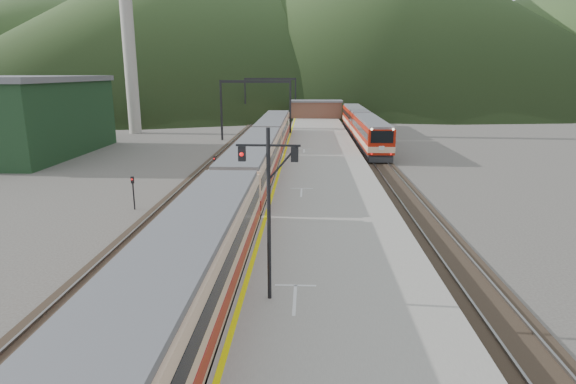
{
  "coord_description": "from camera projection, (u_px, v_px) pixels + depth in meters",
  "views": [
    {
      "loc": [
        4.23,
        -9.98,
        9.04
      ],
      "look_at": [
        3.05,
        18.12,
        2.0
      ],
      "focal_mm": 30.0,
      "sensor_mm": 36.0,
      "label": 1
    }
  ],
  "objects": [
    {
      "name": "track_main",
      "position": [
        268.0,
        159.0,
        50.79
      ],
      "size": [
        2.6,
        200.0,
        0.23
      ],
      "color": "black",
      "rests_on": "ground"
    },
    {
      "name": "track_far",
      "position": [
        221.0,
        159.0,
        50.99
      ],
      "size": [
        2.6,
        200.0,
        0.23
      ],
      "color": "black",
      "rests_on": "ground"
    },
    {
      "name": "track_second",
      "position": [
        377.0,
        160.0,
        50.32
      ],
      "size": [
        2.6,
        200.0,
        0.23
      ],
      "color": "black",
      "rests_on": "ground"
    },
    {
      "name": "platform",
      "position": [
        322.0,
        159.0,
        48.52
      ],
      "size": [
        8.0,
        100.0,
        1.0
      ],
      "primitive_type": "cube",
      "color": "gray",
      "rests_on": "ground"
    },
    {
      "name": "gantry_near",
      "position": [
        256.0,
        99.0,
        64.1
      ],
      "size": [
        9.55,
        0.25,
        8.0
      ],
      "color": "black",
      "rests_on": "ground"
    },
    {
      "name": "gantry_far",
      "position": [
        270.0,
        91.0,
        88.34
      ],
      "size": [
        9.55,
        0.25,
        8.0
      ],
      "color": "black",
      "rests_on": "ground"
    },
    {
      "name": "warehouse",
      "position": [
        15.0,
        116.0,
        52.84
      ],
      "size": [
        14.5,
        20.5,
        8.6
      ],
      "color": "#153219",
      "rests_on": "ground"
    },
    {
      "name": "smokestack",
      "position": [
        128.0,
        29.0,
        69.39
      ],
      "size": [
        1.8,
        1.8,
        30.0
      ],
      "primitive_type": "cylinder",
      "color": "#9E998E",
      "rests_on": "ground"
    },
    {
      "name": "station_shed",
      "position": [
        316.0,
        109.0,
        86.78
      ],
      "size": [
        9.4,
        4.4,
        3.1
      ],
      "color": "brown",
      "rests_on": "platform"
    },
    {
      "name": "hill_a",
      "position": [
        198.0,
        17.0,
        190.55
      ],
      "size": [
        180.0,
        180.0,
        60.0
      ],
      "primitive_type": "cone",
      "color": "#354A23",
      "rests_on": "ground"
    },
    {
      "name": "hill_b",
      "position": [
        365.0,
        9.0,
        224.63
      ],
      "size": [
        220.0,
        220.0,
        75.0
      ],
      "primitive_type": "cone",
      "color": "#354A23",
      "rests_on": "ground"
    },
    {
      "name": "hill_c",
      "position": [
        557.0,
        33.0,
        205.0
      ],
      "size": [
        160.0,
        160.0,
        50.0
      ],
      "primitive_type": "cone",
      "color": "#354A23",
      "rests_on": "ground"
    },
    {
      "name": "hill_d",
      "position": [
        64.0,
        34.0,
        242.9
      ],
      "size": [
        200.0,
        200.0,
        55.0
      ],
      "primitive_type": "cone",
      "color": "#354A23",
      "rests_on": "ground"
    },
    {
      "name": "main_train",
      "position": [
        254.0,
        163.0,
        37.67
      ],
      "size": [
        3.09,
        63.34,
        3.77
      ],
      "color": "#E4B48C",
      "rests_on": "track_main"
    },
    {
      "name": "second_train",
      "position": [
        362.0,
        126.0,
        65.28
      ],
      "size": [
        2.69,
        36.7,
        3.29
      ],
      "color": "#A21707",
      "rests_on": "track_second"
    },
    {
      "name": "signal_mast",
      "position": [
        269.0,
        197.0,
        16.67
      ],
      "size": [
        2.2,
        0.23,
        6.23
      ],
      "color": "black",
      "rests_on": "platform"
    },
    {
      "name": "short_signal_a",
      "position": [
        88.0,
        312.0,
        15.59
      ],
      "size": [
        0.25,
        0.21,
        2.27
      ],
      "color": "black",
      "rests_on": "ground"
    },
    {
      "name": "short_signal_b",
      "position": [
        215.0,
        166.0,
        39.83
      ],
      "size": [
        0.27,
        0.23,
        2.27
      ],
      "color": "black",
      "rests_on": "ground"
    },
    {
      "name": "short_signal_c",
      "position": [
        133.0,
        188.0,
        32.17
      ],
      "size": [
        0.26,
        0.23,
        2.27
      ],
      "color": "black",
      "rests_on": "ground"
    }
  ]
}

